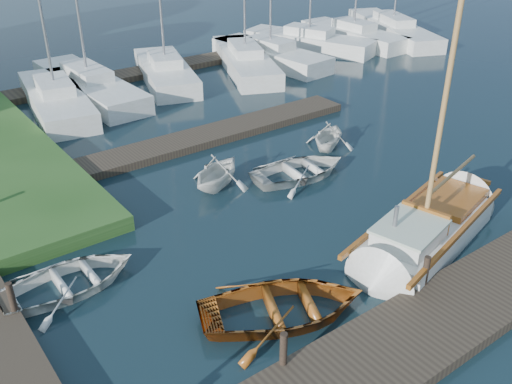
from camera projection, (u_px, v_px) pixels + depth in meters
ground at (256, 227)px, 17.09m from camera, size 160.00×160.00×0.00m
near_dock at (415, 336)px, 12.78m from camera, size 18.00×2.20×0.30m
far_dock at (199, 138)px, 22.65m from camera, size 14.00×1.60×0.30m
pontoon at (231, 55)px, 33.55m from camera, size 30.00×1.60×0.30m
mooring_post_1 at (284, 349)px, 11.66m from camera, size 0.16×0.16×0.80m
mooring_post_2 at (426, 270)px, 14.01m from camera, size 0.16×0.16×0.80m
mooring_post_4 at (12, 297)px, 13.10m from camera, size 0.16×0.16×0.80m
sailboat at (428, 231)px, 16.27m from camera, size 7.41×3.63×9.83m
dinghy at (284, 303)px, 13.37m from camera, size 4.79×4.18×0.83m
tender_a at (69, 277)px, 14.32m from camera, size 3.44×2.46×0.71m
tender_b at (217, 169)px, 19.09m from camera, size 3.22×3.08×1.32m
tender_c at (300, 167)px, 19.84m from camera, size 3.87×2.99×0.74m
tender_d at (329, 133)px, 21.95m from camera, size 2.99×2.88×1.21m
marina_boat_0 at (56, 98)px, 25.65m from camera, size 3.35×7.85×11.86m
marina_boat_1 at (88, 84)px, 27.50m from camera, size 2.51×8.98×9.84m
marina_boat_2 at (165, 70)px, 29.41m from camera, size 4.32×7.53×11.89m
marina_boat_3 at (245, 59)px, 31.32m from camera, size 5.43×8.72×12.40m
marina_boat_4 at (270, 53)px, 32.39m from camera, size 3.00×7.99×9.92m
marina_boat_5 at (309, 40)px, 35.05m from camera, size 5.12×8.38×10.31m
marina_boat_6 at (353, 34)px, 36.55m from camera, size 2.22×7.78×11.06m
marina_boat_7 at (393, 28)px, 38.11m from camera, size 5.98×10.26×10.44m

